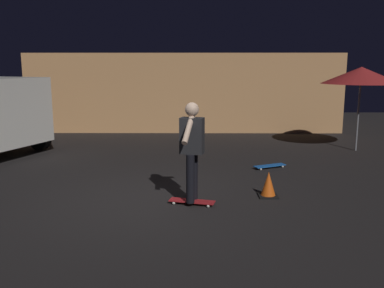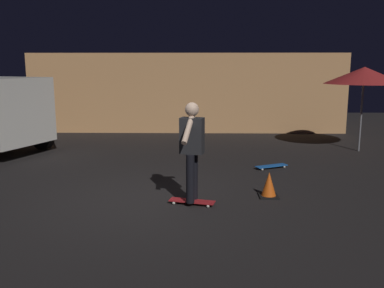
{
  "view_description": "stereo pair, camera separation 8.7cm",
  "coord_description": "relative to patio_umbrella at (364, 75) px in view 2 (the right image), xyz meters",
  "views": [
    {
      "loc": [
        0.89,
        -6.95,
        2.32
      ],
      "look_at": [
        0.83,
        -0.23,
        1.05
      ],
      "focal_mm": 38.65,
      "sensor_mm": 36.0,
      "label": 1
    },
    {
      "loc": [
        0.97,
        -6.95,
        2.32
      ],
      "look_at": [
        0.83,
        -0.23,
        1.05
      ],
      "focal_mm": 38.65,
      "sensor_mm": 36.0,
      "label": 2
    }
  ],
  "objects": [
    {
      "name": "ground_plane",
      "position": [
        -5.36,
        -4.37,
        -2.07
      ],
      "size": [
        28.0,
        28.0,
        0.0
      ],
      "primitive_type": "plane",
      "color": "black"
    },
    {
      "name": "low_building",
      "position": [
        -4.88,
        4.87,
        -0.69
      ],
      "size": [
        11.1,
        3.76,
        2.76
      ],
      "color": "tan",
      "rests_on": "ground_plane"
    },
    {
      "name": "patio_umbrella",
      "position": [
        0.0,
        0.0,
        0.0
      ],
      "size": [
        2.1,
        2.1,
        2.3
      ],
      "color": "slate",
      "rests_on": "ground_plane"
    },
    {
      "name": "skateboard_ridden",
      "position": [
        -4.53,
        -4.6,
        -2.02
      ],
      "size": [
        0.81,
        0.39,
        0.07
      ],
      "color": "#AD1E23",
      "rests_on": "ground_plane"
    },
    {
      "name": "skateboard_spare",
      "position": [
        -2.76,
        -2.04,
        -2.02
      ],
      "size": [
        0.79,
        0.51,
        0.07
      ],
      "color": "#1959B2",
      "rests_on": "ground_plane"
    },
    {
      "name": "skater",
      "position": [
        -4.53,
        -4.6,
        -1.04
      ],
      "size": [
        0.42,
        0.97,
        1.67
      ],
      "color": "black",
      "rests_on": "skateboard_ridden"
    },
    {
      "name": "traffic_cone",
      "position": [
        -3.16,
        -4.15,
        -1.86
      ],
      "size": [
        0.34,
        0.34,
        0.46
      ],
      "color": "black",
      "rests_on": "ground_plane"
    }
  ]
}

